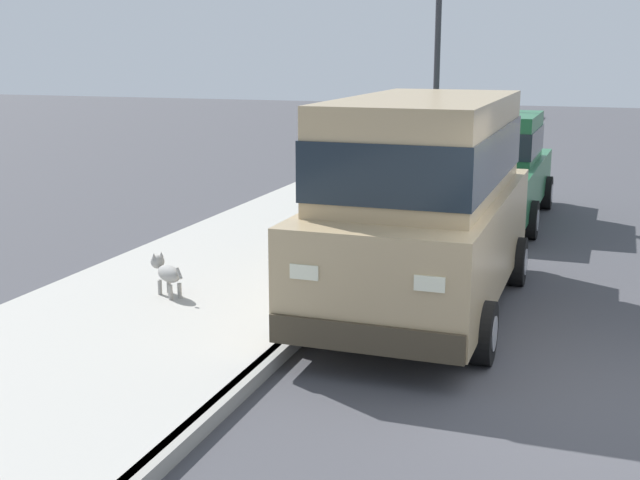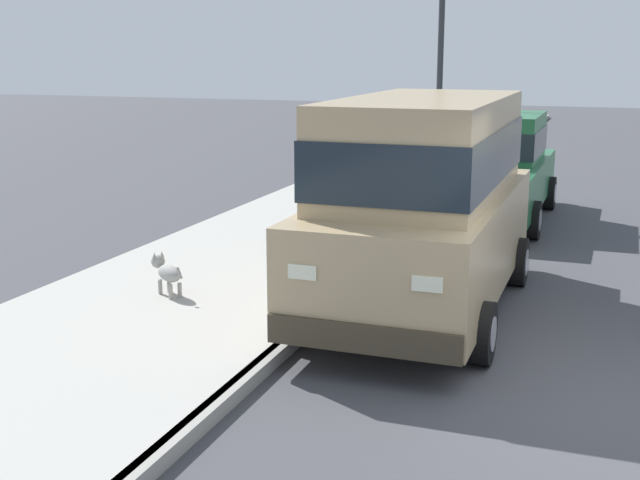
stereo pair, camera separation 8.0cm
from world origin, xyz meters
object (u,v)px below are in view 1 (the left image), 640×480
Objects in this scene: car_green_sedan at (490,166)px; dog_grey at (166,272)px; car_tan_van at (424,195)px; street_lamp at (437,56)px.

car_green_sedan is 7.27m from dog_grey.
car_green_sedan is at bearing 66.19° from dog_grey.
dog_grey is at bearing -113.81° from car_green_sedan.
car_tan_van reaches higher than dog_grey.
dog_grey is 0.15× the size of street_lamp.
car_tan_van is 7.46m from street_lamp.
street_lamp is at bearing 100.56° from car_tan_van.
street_lamp is (1.60, 8.04, 2.48)m from dog_grey.
dog_grey is 8.57m from street_lamp.
street_lamp is (-1.32, 1.41, 1.92)m from car_green_sedan.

